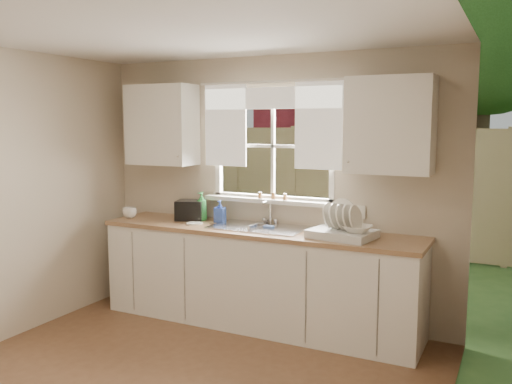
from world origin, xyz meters
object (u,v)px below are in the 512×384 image
at_px(dish_rack, 342,230).
at_px(black_appliance, 190,210).
at_px(soap_bottle_a, 202,206).
at_px(cup, 130,213).

relative_size(dish_rack, black_appliance, 2.13).
bearing_deg(soap_bottle_a, dish_rack, 3.81).
relative_size(dish_rack, soap_bottle_a, 2.01).
xyz_separation_m(soap_bottle_a, black_appliance, (-0.12, -0.02, -0.04)).
height_order(dish_rack, soap_bottle_a, dish_rack).
height_order(dish_rack, black_appliance, dish_rack).
relative_size(soap_bottle_a, black_appliance, 1.06).
bearing_deg(cup, dish_rack, 26.06).
distance_m(cup, black_appliance, 0.64).
distance_m(soap_bottle_a, cup, 0.76).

